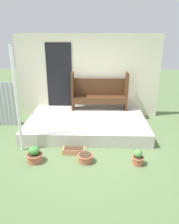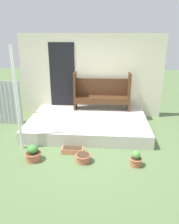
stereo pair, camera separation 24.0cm
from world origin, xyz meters
name	(u,v)px [view 1 (the left image)]	position (x,y,z in m)	size (l,w,h in m)	color
ground_plane	(86,148)	(0.00, 0.00, 0.00)	(24.00, 24.00, 0.00)	#5B7547
porch_slab	(87,124)	(-0.03, 1.10, 0.17)	(3.30, 2.21, 0.33)	beige
house_wall	(87,77)	(-0.07, 2.24, 1.30)	(4.50, 0.08, 2.60)	beige
support_post	(17,101)	(-1.51, -0.12, 1.20)	(0.06, 0.06, 2.39)	white
bench	(99,92)	(0.33, 1.95, 0.88)	(1.72, 0.41, 1.16)	#4C2D19
flower_pot_left	(34,155)	(-1.08, -0.62, 0.16)	(0.35, 0.35, 0.36)	#B76647
flower_pot_middle	(85,158)	(0.01, -0.60, 0.10)	(0.33, 0.33, 0.18)	#B76647
flower_pot_right	(138,158)	(1.11, -0.65, 0.15)	(0.26, 0.26, 0.34)	#B76647
planter_box_rect	(74,151)	(-0.28, -0.26, 0.07)	(0.50, 0.21, 0.14)	tan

